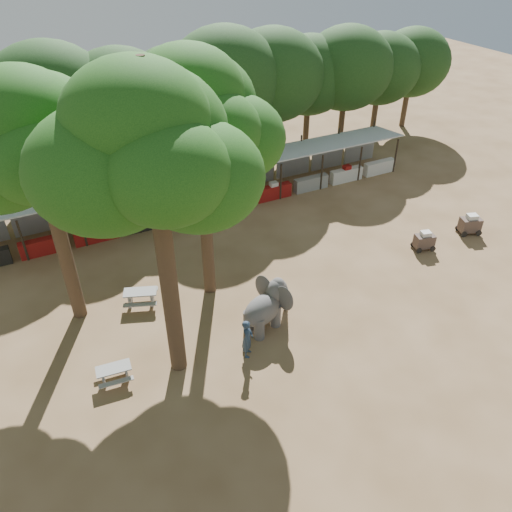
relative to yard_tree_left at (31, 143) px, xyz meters
name	(u,v)px	position (x,y,z in m)	size (l,w,h in m)	color
ground	(330,349)	(9.13, -7.19, -8.20)	(100.00, 100.00, 0.00)	brown
vendor_stalls	(206,189)	(9.13, 6.65, -7.02)	(28.00, 2.99, 2.80)	#A7ABAF
yard_tree_left	(31,143)	(0.00, 0.00, 0.00)	(7.10, 6.90, 11.02)	#332316
yard_tree_center	(146,151)	(3.00, -5.00, 1.01)	(7.10, 6.90, 12.04)	#332316
yard_tree_back	(194,118)	(6.00, -1.00, 0.34)	(7.10, 6.90, 11.36)	#332316
backdrop_trees	(172,95)	(9.13, 11.81, -2.69)	(46.46, 5.95, 8.33)	#332316
elephant	(267,306)	(7.47, -4.61, -7.12)	(2.89, 2.23, 2.15)	#454343
handler	(247,338)	(5.89, -5.89, -7.30)	(0.65, 0.43, 1.81)	#26384C
picnic_table_near	(114,372)	(0.64, -4.80, -7.77)	(1.43, 1.31, 0.66)	gray
picnic_table_far	(141,296)	(2.86, -0.75, -7.71)	(1.89, 1.80, 0.76)	gray
cart_front	(424,240)	(17.89, -3.07, -7.66)	(1.27, 0.98, 1.10)	#3E2E29
cart_back	(470,224)	(21.35, -2.97, -7.61)	(1.43, 1.16, 1.21)	#3E2E29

